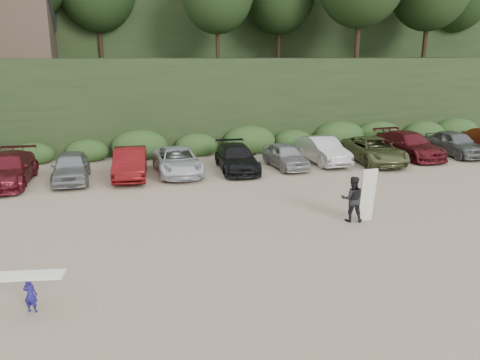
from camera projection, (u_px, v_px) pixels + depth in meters
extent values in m
plane|color=tan|center=(235.00, 239.00, 16.52)|extent=(120.00, 120.00, 0.00)
cube|color=black|center=(167.00, 98.00, 36.29)|extent=(80.00, 14.00, 6.00)
cube|color=black|center=(148.00, 38.00, 51.81)|extent=(90.00, 30.00, 16.00)
cube|color=#2B491E|center=(172.00, 147.00, 29.78)|extent=(46.20, 2.00, 1.20)
imported|color=maroon|center=(8.00, 169.00, 23.20)|extent=(2.34, 5.37, 1.54)
imported|color=gray|center=(71.00, 167.00, 23.80)|extent=(1.86, 4.43, 1.50)
imported|color=maroon|center=(130.00, 163.00, 24.52)|extent=(1.99, 4.80, 1.54)
imported|color=silver|center=(178.00, 161.00, 25.32)|extent=(2.46, 5.09, 1.39)
imported|color=black|center=(237.00, 158.00, 26.01)|extent=(2.25, 4.99, 1.42)
imported|color=#9B9B9F|center=(285.00, 156.00, 26.71)|extent=(1.91, 4.16, 1.38)
imported|color=#B9B9B9|center=(323.00, 150.00, 27.80)|extent=(1.83, 4.73, 1.54)
imported|color=#575E36|center=(374.00, 150.00, 27.94)|extent=(2.77, 5.46, 1.48)
imported|color=maroon|center=(409.00, 145.00, 29.36)|extent=(2.54, 5.53, 1.57)
imported|color=slate|center=(455.00, 143.00, 29.86)|extent=(1.94, 4.64, 1.57)
imported|color=navy|center=(30.00, 295.00, 11.72)|extent=(0.40, 0.32, 0.95)
cube|color=white|center=(28.00, 276.00, 11.58)|extent=(1.78, 0.74, 0.07)
imported|color=black|center=(352.00, 199.00, 18.04)|extent=(1.05, 0.93, 1.80)
cube|color=silver|center=(367.00, 195.00, 17.96)|extent=(0.60, 0.32, 2.12)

